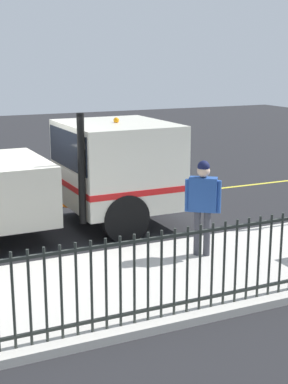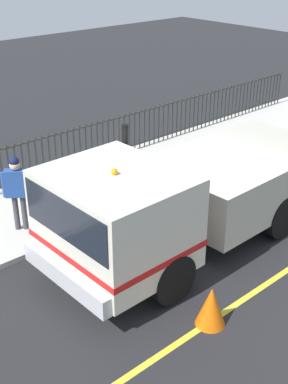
# 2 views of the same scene
# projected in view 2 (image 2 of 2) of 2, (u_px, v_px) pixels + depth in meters

# --- Properties ---
(ground_plane) EXTENTS (48.96, 48.96, 0.00)m
(ground_plane) POSITION_uv_depth(u_px,v_px,m) (195.00, 237.00, 11.19)
(ground_plane) COLOR #232326
(ground_plane) RESTS_ON ground
(sidewalk_slab) EXTENTS (3.08, 22.26, 0.12)m
(sidewalk_slab) POSITION_uv_depth(u_px,v_px,m) (105.00, 186.00, 13.33)
(sidewalk_slab) COLOR beige
(sidewalk_slab) RESTS_ON ground
(lane_marking) EXTENTS (0.12, 20.03, 0.01)m
(lane_marking) POSITION_uv_depth(u_px,v_px,m) (274.00, 279.00, 9.81)
(lane_marking) COLOR yellow
(lane_marking) RESTS_ON ground
(work_truck) EXTENTS (2.60, 6.93, 2.57)m
(work_truck) POSITION_uv_depth(u_px,v_px,m) (179.00, 196.00, 10.24)
(work_truck) COLOR silver
(work_truck) RESTS_ON ground
(worker_standing) EXTENTS (0.46, 0.52, 1.71)m
(worker_standing) POSITION_uv_depth(u_px,v_px,m) (17.00, 186.00, 10.81)
(worker_standing) COLOR #264C99
(worker_standing) RESTS_ON sidewalk_slab
(iron_fence) EXTENTS (0.04, 18.95, 1.23)m
(iron_fence) POSITION_uv_depth(u_px,v_px,m) (74.00, 148.00, 13.91)
(iron_fence) COLOR #2D332D
(iron_fence) RESTS_ON sidewalk_slab
(traffic_cone) EXTENTS (0.51, 0.51, 0.73)m
(traffic_cone) POSITION_uv_depth(u_px,v_px,m) (211.00, 306.00, 8.52)
(traffic_cone) COLOR orange
(traffic_cone) RESTS_ON ground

